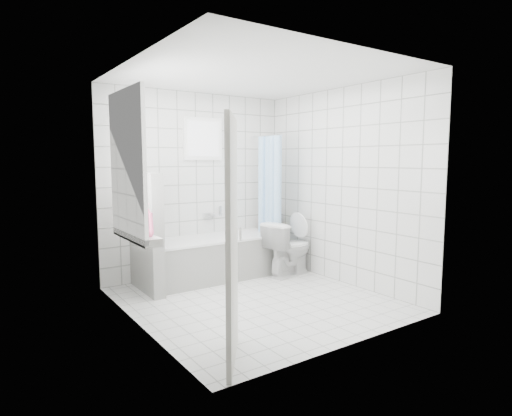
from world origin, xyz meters
TOP-DOWN VIEW (x-y plane):
  - ground at (0.00, 0.00)m, footprint 3.00×3.00m
  - ceiling at (0.00, 0.00)m, footprint 3.00×3.00m
  - wall_back at (0.00, 1.50)m, footprint 2.80×0.02m
  - wall_front at (0.00, -1.50)m, footprint 2.80×0.02m
  - wall_left at (-1.40, 0.00)m, footprint 0.02×3.00m
  - wall_right at (1.40, 0.00)m, footprint 0.02×3.00m
  - window_left at (-1.35, 0.30)m, footprint 0.01×0.90m
  - window_back at (0.10, 1.46)m, footprint 0.50×0.01m
  - window_sill at (-1.31, 0.30)m, footprint 0.18×1.02m
  - door at (-1.02, -1.15)m, footprint 0.50×0.67m
  - bathtub at (0.07, 1.12)m, footprint 1.86×0.77m
  - partition_wall at (-0.93, 1.07)m, footprint 0.15×0.85m
  - tiled_ledge at (1.25, 1.38)m, footprint 0.40×0.24m
  - toilet at (1.03, 0.65)m, footprint 0.84×0.57m
  - curtain_rod at (0.94, 1.10)m, footprint 0.02×0.80m
  - shower_curtain at (0.94, 0.97)m, footprint 0.14×0.48m
  - tub_faucet at (0.17, 1.46)m, footprint 0.18×0.06m
  - sill_bottles at (-1.30, 0.22)m, footprint 0.19×0.73m
  - ledge_bottles at (1.25, 1.35)m, footprint 0.21×0.18m

SIDE VIEW (x-z plane):
  - ground at x=0.00m, z-range 0.00..0.00m
  - tiled_ledge at x=1.25m, z-range 0.00..0.55m
  - bathtub at x=0.07m, z-range 0.00..0.58m
  - toilet at x=1.03m, z-range 0.00..0.78m
  - ledge_bottles at x=1.25m, z-range 0.53..0.81m
  - partition_wall at x=-0.93m, z-range 0.00..1.50m
  - tub_faucet at x=0.17m, z-range 0.82..0.88m
  - window_sill at x=-1.31m, z-range 0.82..0.90m
  - door at x=-1.02m, z-range 0.00..2.00m
  - sill_bottles at x=-1.30m, z-range 0.86..1.19m
  - shower_curtain at x=0.94m, z-range 0.21..1.99m
  - wall_back at x=0.00m, z-range 0.00..2.60m
  - wall_front at x=0.00m, z-range 0.00..2.60m
  - wall_left at x=-1.40m, z-range 0.00..2.60m
  - wall_right at x=1.40m, z-range 0.00..2.60m
  - window_left at x=-1.35m, z-range 0.90..2.30m
  - window_back at x=0.10m, z-range 1.70..2.20m
  - curtain_rod at x=0.94m, z-range 1.99..2.01m
  - ceiling at x=0.00m, z-range 2.60..2.60m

